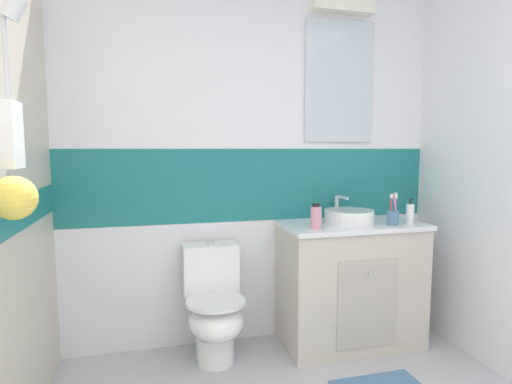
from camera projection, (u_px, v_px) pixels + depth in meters
The scene contains 7 objects.
wall_back_tiled at pixel (256, 161), 2.87m from camera, with size 3.20×0.20×2.50m.
vanity_cabinet at pixel (350, 283), 2.83m from camera, with size 0.96×0.52×0.85m.
sink_basin at pixel (349, 216), 2.77m from camera, with size 0.33×0.37×0.17m.
toilet at pixel (214, 307), 2.60m from camera, with size 0.37×0.50×0.74m.
toothbrush_cup at pixel (393, 216), 2.70m from camera, with size 0.08×0.08×0.22m.
soap_dispenser at pixel (410, 214), 2.73m from camera, with size 0.05×0.05×0.17m.
mouthwash_bottle at pixel (316, 217), 2.57m from camera, with size 0.07×0.07×0.16m.
Camera 1 is at (-0.71, -0.34, 1.35)m, focal length 28.73 mm.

